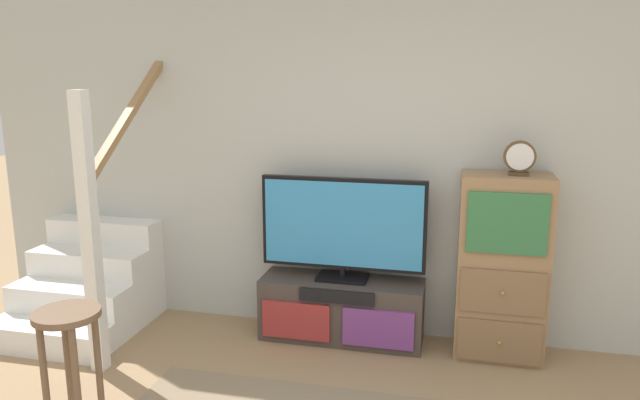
# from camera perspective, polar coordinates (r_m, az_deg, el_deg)

# --- Properties ---
(back_wall) EXTENTS (6.40, 0.12, 2.70)m
(back_wall) POSITION_cam_1_polar(r_m,az_deg,el_deg) (4.23, 6.93, 4.70)
(back_wall) COLOR #B2B7B2
(back_wall) RESTS_ON ground_plane
(media_console) EXTENTS (1.16, 0.38, 0.45)m
(media_console) POSITION_cam_1_polar(r_m,az_deg,el_deg) (4.32, 2.10, -10.59)
(media_console) COLOR #423833
(media_console) RESTS_ON ground_plane
(television) EXTENTS (1.17, 0.22, 0.74)m
(television) POSITION_cam_1_polar(r_m,az_deg,el_deg) (4.14, 2.23, -2.55)
(television) COLOR black
(television) RESTS_ON media_console
(side_cabinet) EXTENTS (0.58, 0.38, 1.25)m
(side_cabinet) POSITION_cam_1_polar(r_m,az_deg,el_deg) (4.13, 17.23, -6.28)
(side_cabinet) COLOR #93704C
(side_cabinet) RESTS_ON ground_plane
(desk_clock) EXTENTS (0.20, 0.08, 0.22)m
(desk_clock) POSITION_cam_1_polar(r_m,az_deg,el_deg) (3.95, 18.79, 3.86)
(desk_clock) COLOR #4C3823
(desk_clock) RESTS_ON side_cabinet
(staircase) EXTENTS (1.00, 1.36, 2.20)m
(staircase) POSITION_cam_1_polar(r_m,az_deg,el_deg) (5.00, -20.33, -6.37)
(staircase) COLOR white
(staircase) RESTS_ON ground_plane
(bar_stool_near) EXTENTS (0.34, 0.34, 0.70)m
(bar_stool_near) POSITION_cam_1_polar(r_m,az_deg,el_deg) (3.40, -23.14, -12.67)
(bar_stool_near) COLOR brown
(bar_stool_near) RESTS_ON ground_plane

